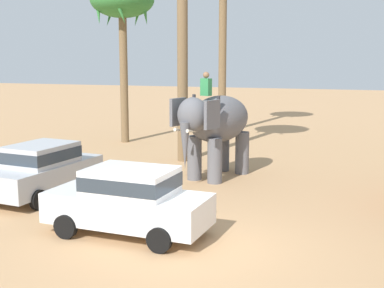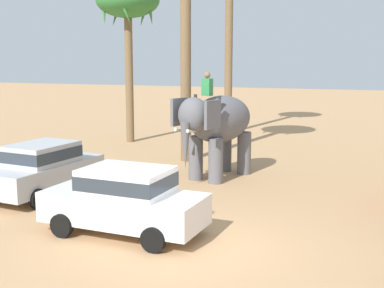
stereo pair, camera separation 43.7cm
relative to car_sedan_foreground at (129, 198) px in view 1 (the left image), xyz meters
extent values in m
plane|color=tan|center=(1.91, -0.32, -0.93)|extent=(120.00, 120.00, 0.00)
cube|color=white|center=(-0.04, 0.00, -0.25)|extent=(4.21, 1.99, 0.76)
cube|color=white|center=(0.06, 0.00, 0.45)|extent=(2.20, 1.70, 0.64)
cube|color=#2D3842|center=(0.06, 0.00, 0.45)|extent=(2.23, 1.73, 0.35)
cylinder|color=black|center=(-1.36, -0.76, -0.63)|extent=(0.61, 0.22, 0.60)
cylinder|color=black|center=(-1.24, 0.94, -0.63)|extent=(0.61, 0.22, 0.60)
cylinder|color=black|center=(1.17, -0.94, -0.63)|extent=(0.61, 0.22, 0.60)
cylinder|color=black|center=(1.29, 0.76, -0.63)|extent=(0.61, 0.22, 0.60)
cube|color=#B7BABF|center=(-4.10, 2.48, -0.25)|extent=(2.19, 4.28, 0.76)
cube|color=#B7BABF|center=(-4.11, 2.38, 0.45)|extent=(1.81, 2.28, 0.64)
cube|color=#2D3842|center=(-4.11, 2.38, 0.45)|extent=(1.83, 2.30, 0.35)
cylinder|color=black|center=(-4.78, 3.85, -0.63)|extent=(0.25, 0.62, 0.60)
cylinder|color=black|center=(-3.10, 3.64, -0.63)|extent=(0.25, 0.62, 0.60)
cylinder|color=black|center=(-3.41, 1.12, -0.63)|extent=(0.25, 0.62, 0.60)
ellipsoid|color=slate|center=(0.50, 6.84, 1.22)|extent=(2.50, 3.45, 1.70)
cylinder|color=slate|center=(0.62, 5.82, -0.13)|extent=(0.52, 0.52, 1.60)
cylinder|color=slate|center=(-0.21, 6.09, -0.13)|extent=(0.52, 0.52, 1.60)
cylinder|color=slate|center=(1.21, 7.58, -0.13)|extent=(0.52, 0.52, 1.60)
cylinder|color=slate|center=(0.38, 7.86, -0.13)|extent=(0.52, 0.52, 1.60)
ellipsoid|color=slate|center=(-0.02, 5.29, 1.52)|extent=(1.36, 1.30, 1.20)
cube|color=slate|center=(0.70, 5.16, 1.57)|extent=(0.37, 0.80, 0.96)
cube|color=slate|center=(-0.67, 5.62, 1.57)|extent=(0.37, 0.80, 0.96)
cone|color=slate|center=(-0.16, 4.87, 0.52)|extent=(0.46, 0.46, 1.60)
cone|color=beige|center=(0.10, 4.83, 1.02)|extent=(0.29, 0.57, 0.21)
cone|color=beige|center=(-0.39, 5.00, 1.02)|extent=(0.29, 0.57, 0.21)
cube|color=#338C4C|center=(0.23, 6.03, 2.42)|extent=(0.40, 0.34, 0.60)
sphere|color=#8E6647|center=(0.23, 6.03, 2.84)|extent=(0.22, 0.22, 0.22)
cylinder|color=#333338|center=(0.72, 5.86, 1.87)|extent=(0.12, 0.12, 0.55)
cylinder|color=#333338|center=(-0.26, 6.19, 1.87)|extent=(0.12, 0.12, 0.55)
cylinder|color=brown|center=(-6.15, 12.91, 2.56)|extent=(0.40, 0.40, 6.98)
cone|color=#337A38|center=(-4.95, 12.91, 5.75)|extent=(0.40, 0.92, 1.64)
cone|color=#337A38|center=(-5.77, 14.05, 5.75)|extent=(0.91, 0.57, 1.67)
cone|color=#337A38|center=(-7.12, 13.61, 5.75)|extent=(0.73, 0.83, 1.69)
cone|color=#337A38|center=(-7.12, 12.20, 5.75)|extent=(0.73, 0.83, 1.69)
cone|color=#337A38|center=(-5.77, 11.76, 5.75)|extent=(0.91, 0.57, 1.67)
cylinder|color=brown|center=(-2.18, 17.58, 4.05)|extent=(0.44, 0.44, 9.95)
cylinder|color=brown|center=(-1.72, 9.19, 4.03)|extent=(0.44, 0.44, 9.91)
camera|label=1|loc=(5.35, -11.48, 3.52)|focal=48.82mm
camera|label=2|loc=(5.76, -11.35, 3.52)|focal=48.82mm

